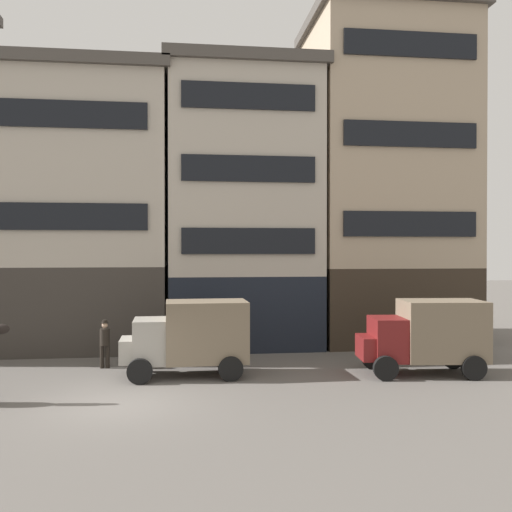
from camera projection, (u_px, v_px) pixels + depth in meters
ground_plane at (117, 405)px, 16.11m from camera, size 120.00×120.00×0.00m
building_center_left at (74, 209)px, 26.20m from camera, size 8.95×7.02×12.45m
building_center_right at (241, 206)px, 27.16m from camera, size 7.23×7.02×12.88m
building_far_right at (384, 178)px, 28.04m from camera, size 7.66×7.02×15.80m
delivery_truck_near at (190, 335)px, 19.80m from camera, size 4.39×2.21×2.62m
delivery_truck_far at (426, 334)px, 20.09m from camera, size 4.49×2.48×2.62m
pedestrian_officer at (105, 342)px, 21.16m from camera, size 0.39×0.39×1.79m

